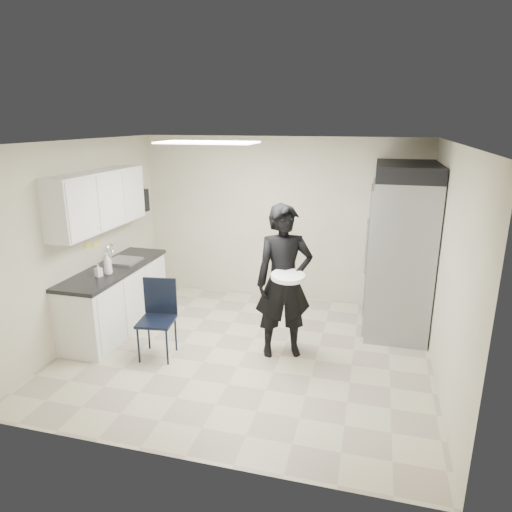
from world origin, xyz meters
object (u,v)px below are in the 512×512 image
(lower_counter, at_px, (116,300))
(man_tuxedo, at_px, (284,282))
(commercial_fridge, at_px, (400,256))
(folding_chair, at_px, (156,322))

(lower_counter, distance_m, man_tuxedo, 2.46)
(lower_counter, relative_size, man_tuxedo, 1.00)
(commercial_fridge, distance_m, folding_chair, 3.37)
(lower_counter, distance_m, folding_chair, 1.09)
(lower_counter, distance_m, commercial_fridge, 3.98)
(commercial_fridge, bearing_deg, lower_counter, -164.12)
(commercial_fridge, xyz_separation_m, folding_chair, (-2.87, -1.67, -0.58))
(man_tuxedo, bearing_deg, lower_counter, 155.73)
(commercial_fridge, relative_size, folding_chair, 2.23)
(commercial_fridge, height_order, man_tuxedo, commercial_fridge)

